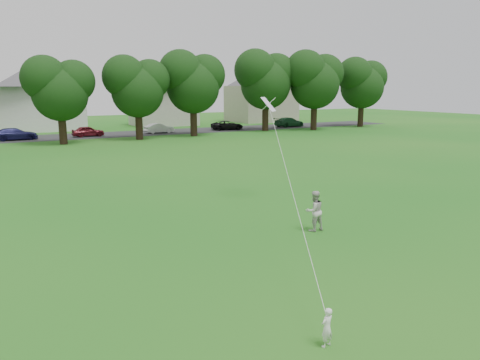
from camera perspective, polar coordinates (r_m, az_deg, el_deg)
ground at (r=13.58m, az=4.08°, el=-11.03°), size 160.00×160.00×0.00m
street at (r=53.16m, az=-21.82°, el=4.85°), size 90.00×7.00×0.01m
toddler at (r=9.96m, az=10.55°, el=-17.25°), size 0.34×0.26×0.83m
older_boy at (r=17.18m, az=9.04°, el=-3.74°), size 0.75×0.59×1.49m
kite at (r=15.27m, az=5.68°, el=1.22°), size 3.44×6.15×13.31m
tree_row at (r=47.98m, az=-18.43°, el=11.89°), size 81.92×7.99×9.89m
parked_cars at (r=52.33m, az=-20.21°, el=5.52°), size 63.33×2.21×1.24m
house_row at (r=62.77m, az=-24.10°, el=10.08°), size 77.60×14.19×10.31m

